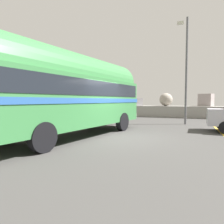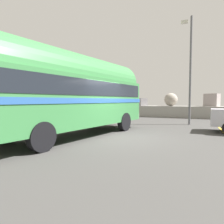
# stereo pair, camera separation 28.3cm
# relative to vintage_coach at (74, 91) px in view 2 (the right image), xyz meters

# --- Properties ---
(ground) EXTENTS (32.00, 26.00, 0.02)m
(ground) POSITION_rel_vintage_coach_xyz_m (1.98, 0.45, -2.04)
(ground) COLOR #3F3E3C
(breakwater) EXTENTS (31.36, 2.14, 2.47)m
(breakwater) POSITION_rel_vintage_coach_xyz_m (1.61, 12.27, -1.31)
(breakwater) COLOR gray
(breakwater) RESTS_ON ground
(vintage_coach) EXTENTS (3.99, 8.88, 3.70)m
(vintage_coach) POSITION_rel_vintage_coach_xyz_m (0.00, 0.00, 0.00)
(vintage_coach) COLOR black
(vintage_coach) RESTS_ON ground
(lamp_post) EXTENTS (0.74, 0.81, 7.14)m
(lamp_post) POSITION_rel_vintage_coach_xyz_m (4.66, 6.65, 1.93)
(lamp_post) COLOR #5B5B60
(lamp_post) RESTS_ON ground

